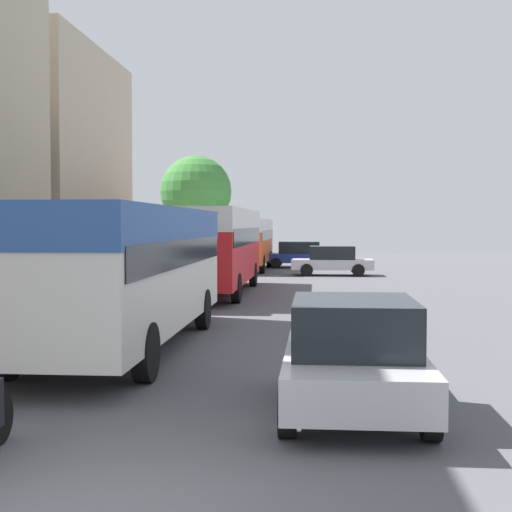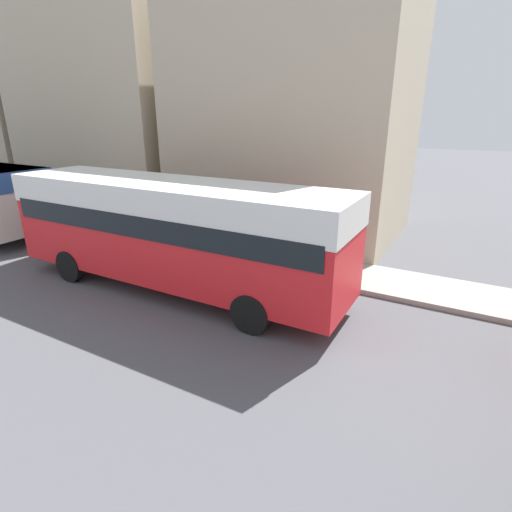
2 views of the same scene
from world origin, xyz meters
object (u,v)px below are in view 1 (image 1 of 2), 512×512
Objects in this scene: car_far_curb at (332,260)px; pedestrian_near_curb at (211,250)px; bus_following at (216,239)px; car_crossing at (299,254)px; car_distant at (354,355)px; bus_third_in_line at (245,237)px; bus_lead at (123,257)px.

pedestrian_near_curb is (-7.41, 7.53, 0.22)m from car_far_curb.
bus_following is 2.50× the size of car_far_curb.
car_crossing is 5.70m from pedestrian_near_curb.
pedestrian_near_curb is at bearing 101.62° from car_distant.
bus_third_in_line is (-0.28, 14.09, -0.15)m from bus_following.
bus_following reaches higher than car_far_curb.
bus_following is at bearing -88.85° from bus_third_in_line.
pedestrian_near_curb is (-2.80, 17.55, -1.07)m from bus_following.
bus_lead is at bearing -85.10° from pedestrian_near_curb.
bus_following is 2.37× the size of car_crossing.
car_far_curb is at bearing -45.47° from pedestrian_near_curb.
car_far_curb is 2.46× the size of pedestrian_near_curb.
bus_following is 11.10m from car_far_curb.
bus_lead is 2.34× the size of car_far_curb.
bus_lead is 29.86m from pedestrian_near_curb.
car_far_curb is (1.83, -6.35, -0.03)m from car_crossing.
bus_lead is at bearing 167.67° from car_far_curb.
bus_third_in_line is 3.97m from car_crossing.
car_far_curb is at bearing 77.67° from bus_lead.
bus_following reaches higher than bus_lead.
bus_lead is 6.64m from car_distant.
bus_third_in_line is 2.14× the size of car_crossing.
car_crossing is at bearing 36.83° from bus_third_in_line.
car_crossing is at bearing -11.91° from pedestrian_near_curb.
bus_lead is 12.19m from bus_following.
bus_lead is at bearing -89.93° from bus_third_in_line.
bus_lead is 0.94× the size of bus_following.
bus_following reaches higher than bus_third_in_line.
pedestrian_near_curb is at bearing 94.90° from bus_lead.
pedestrian_near_curb is (-2.55, 29.74, -0.93)m from bus_lead.
bus_third_in_line is 2.47× the size of car_distant.
bus_following is 17.49m from car_distant.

